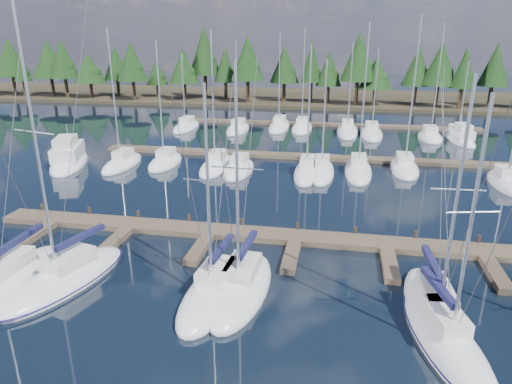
% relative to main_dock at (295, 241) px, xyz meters
% --- Properties ---
extents(ground, '(260.00, 260.00, 0.00)m').
position_rel_main_dock_xyz_m(ground, '(0.00, 12.64, -0.20)').
color(ground, black).
rests_on(ground, ground).
extents(far_shore, '(220.00, 30.00, 0.60)m').
position_rel_main_dock_xyz_m(far_shore, '(0.00, 72.64, 0.10)').
color(far_shore, '#322B1C').
rests_on(far_shore, ground).
extents(main_dock, '(44.00, 6.13, 0.90)m').
position_rel_main_dock_xyz_m(main_dock, '(0.00, 0.00, 0.00)').
color(main_dock, brown).
rests_on(main_dock, ground).
extents(back_docks, '(50.00, 21.80, 0.40)m').
position_rel_main_dock_xyz_m(back_docks, '(0.00, 32.23, -0.00)').
color(back_docks, brown).
rests_on(back_docks, ground).
extents(front_sailboat_0, '(2.53, 9.77, 14.00)m').
position_rel_main_dock_xyz_m(front_sailboat_0, '(-15.27, -8.59, 0.09)').
color(front_sailboat_0, silver).
rests_on(front_sailboat_0, ground).
extents(front_sailboat_1, '(5.44, 9.62, 16.04)m').
position_rel_main_dock_xyz_m(front_sailboat_1, '(-12.37, -7.49, 0.09)').
color(front_sailboat_1, silver).
rests_on(front_sailboat_1, ground).
extents(front_sailboat_2, '(3.48, 8.24, 12.17)m').
position_rel_main_dock_xyz_m(front_sailboat_2, '(-3.60, -7.28, 0.08)').
color(front_sailboat_2, silver).
rests_on(front_sailboat_2, ground).
extents(front_sailboat_3, '(3.36, 8.39, 13.15)m').
position_rel_main_dock_xyz_m(front_sailboat_3, '(-2.29, -6.63, 0.08)').
color(front_sailboat_3, silver).
rests_on(front_sailboat_3, ground).
extents(front_sailboat_4, '(4.41, 9.02, 12.24)m').
position_rel_main_dock_xyz_m(front_sailboat_4, '(7.84, -9.40, 0.08)').
color(front_sailboat_4, silver).
rests_on(front_sailboat_4, ground).
extents(front_sailboat_5, '(3.04, 9.74, 12.76)m').
position_rel_main_dock_xyz_m(front_sailboat_5, '(7.75, -7.36, 0.08)').
color(front_sailboat_5, silver).
rests_on(front_sailboat_5, ground).
extents(back_sailboat_rows, '(46.14, 32.85, 16.03)m').
position_rel_main_dock_xyz_m(back_sailboat_rows, '(0.26, 27.33, 0.06)').
color(back_sailboat_rows, silver).
rests_on(back_sailboat_rows, ground).
extents(motor_yacht_left, '(6.80, 10.82, 5.15)m').
position_rel_main_dock_xyz_m(motor_yacht_left, '(-26.20, 15.34, 0.35)').
color(motor_yacht_left, silver).
rests_on(motor_yacht_left, ground).
extents(motor_yacht_right, '(3.42, 8.33, 4.05)m').
position_rel_main_dock_xyz_m(motor_yacht_right, '(18.27, 34.67, 0.25)').
color(motor_yacht_right, silver).
rests_on(motor_yacht_right, ground).
extents(tree_line, '(185.25, 11.98, 14.33)m').
position_rel_main_dock_xyz_m(tree_line, '(-2.60, 62.84, 7.33)').
color(tree_line, black).
rests_on(tree_line, far_shore).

